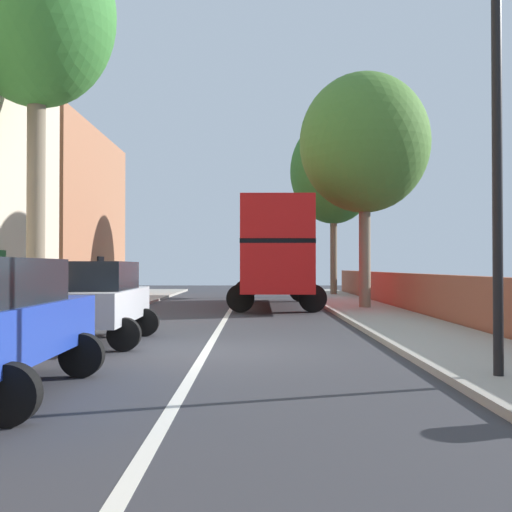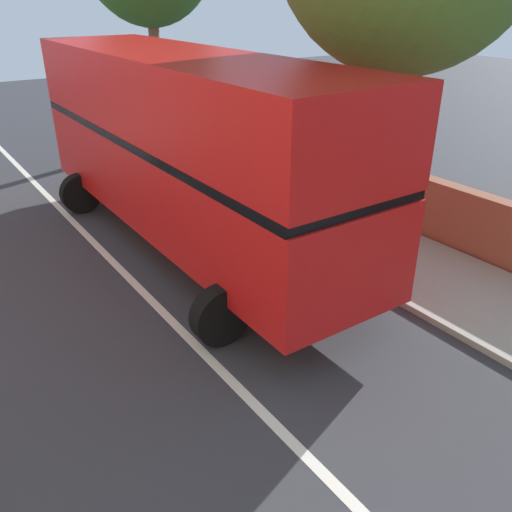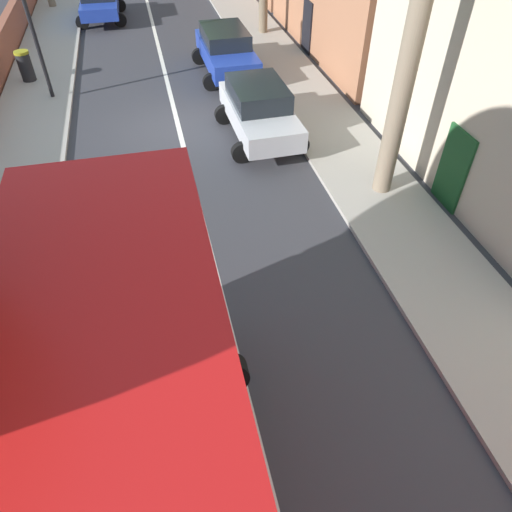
{
  "view_description": "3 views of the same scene",
  "coord_description": "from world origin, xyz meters",
  "px_view_note": "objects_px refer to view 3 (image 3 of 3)",
  "views": [
    {
      "loc": [
        0.96,
        -12.01,
        1.62
      ],
      "look_at": [
        0.89,
        7.36,
        1.95
      ],
      "focal_mm": 44.17,
      "sensor_mm": 36.0,
      "label": 1
    },
    {
      "loc": [
        -3.18,
        4.16,
        5.07
      ],
      "look_at": [
        1.58,
        11.02,
        0.91
      ],
      "focal_mm": 37.22,
      "sensor_mm": 36.0,
      "label": 2
    },
    {
      "loc": [
        0.87,
        14.86,
        7.5
      ],
      "look_at": [
        -0.75,
        8.16,
        1.18
      ],
      "focal_mm": 32.78,
      "sensor_mm": 36.0,
      "label": 3
    }
  ],
  "objects_px": {
    "parked_car_blue_left_0": "(226,49)",
    "litter_bin_right": "(25,66)",
    "parked_car_silver_left_2": "(259,109)",
    "parked_car_blue_right_3": "(99,1)"
  },
  "relations": [
    {
      "from": "parked_car_silver_left_2",
      "to": "litter_bin_right",
      "type": "xyz_separation_m",
      "value": [
        7.8,
        -6.42,
        -0.29
      ]
    },
    {
      "from": "parked_car_blue_left_0",
      "to": "litter_bin_right",
      "type": "xyz_separation_m",
      "value": [
        7.8,
        -0.88,
        -0.29
      ]
    },
    {
      "from": "parked_car_blue_right_3",
      "to": "litter_bin_right",
      "type": "height_order",
      "value": "parked_car_blue_right_3"
    },
    {
      "from": "parked_car_blue_left_0",
      "to": "parked_car_silver_left_2",
      "type": "xyz_separation_m",
      "value": [
        0.0,
        5.54,
        -0.01
      ]
    },
    {
      "from": "parked_car_silver_left_2",
      "to": "parked_car_blue_right_3",
      "type": "bearing_deg",
      "value": -70.81
    },
    {
      "from": "parked_car_blue_left_0",
      "to": "parked_car_blue_right_3",
      "type": "distance_m",
      "value": 10.14
    },
    {
      "from": "parked_car_blue_left_0",
      "to": "parked_car_silver_left_2",
      "type": "height_order",
      "value": "parked_car_silver_left_2"
    },
    {
      "from": "parked_car_blue_left_0",
      "to": "parked_car_blue_right_3",
      "type": "height_order",
      "value": "parked_car_blue_left_0"
    },
    {
      "from": "parked_car_blue_left_0",
      "to": "litter_bin_right",
      "type": "distance_m",
      "value": 7.85
    },
    {
      "from": "parked_car_silver_left_2",
      "to": "parked_car_blue_right_3",
      "type": "relative_size",
      "value": 0.96
    }
  ]
}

